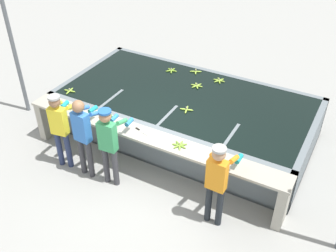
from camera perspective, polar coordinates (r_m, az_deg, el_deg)
ground_plane at (r=7.65m, az=-3.64°, el=-7.74°), size 80.00×80.00×0.00m
wash_tank at (r=8.59m, az=2.60°, el=1.69°), size 5.35×2.71×0.92m
work_ledge at (r=7.35m, az=-2.90°, el=-2.87°), size 5.35×0.45×0.92m
worker_0 at (r=7.65m, az=-15.38°, el=0.22°), size 0.48×0.74×1.61m
worker_1 at (r=7.30m, az=-12.17°, el=-0.76°), size 0.43×0.72×1.68m
worker_2 at (r=7.04m, az=-8.57°, el=-2.02°), size 0.44×0.73×1.64m
worker_3 at (r=6.29m, az=7.17°, el=-7.52°), size 0.42×0.72×1.60m
banana_bunch_floating_0 at (r=9.32m, az=0.48°, el=8.07°), size 0.27×0.27×0.08m
banana_bunch_floating_1 at (r=7.87m, az=2.71°, el=2.41°), size 0.28×0.28×0.08m
banana_bunch_floating_2 at (r=8.75m, az=-14.08°, el=4.97°), size 0.28×0.28×0.08m
banana_bunch_floating_3 at (r=8.96m, az=7.41°, el=6.57°), size 0.28×0.26×0.08m
banana_bunch_floating_4 at (r=8.71m, az=4.17°, el=5.86°), size 0.28×0.27×0.08m
banana_bunch_floating_5 at (r=9.29m, az=4.04°, el=7.90°), size 0.27×0.27×0.08m
banana_bunch_ledge_0 at (r=8.20m, az=-13.55°, el=2.88°), size 0.28×0.28×0.08m
banana_bunch_ledge_1 at (r=6.92m, az=1.68°, el=-2.79°), size 0.28×0.28×0.08m
knife_0 at (r=7.54m, az=-7.89°, el=0.36°), size 0.31×0.22×0.02m
knife_1 at (r=7.31m, az=-4.05°, el=-0.64°), size 0.35×0.12×0.02m
support_post_left at (r=9.43m, az=-21.48°, el=10.37°), size 0.09×0.09×3.20m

